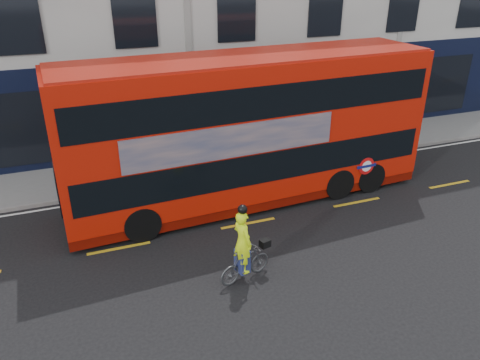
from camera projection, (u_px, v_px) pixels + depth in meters
ground at (267, 248)px, 13.47m from camera, size 120.00×120.00×0.00m
pavement at (203, 163)px, 18.94m from camera, size 60.00×3.00×0.12m
kerb at (214, 177)px, 17.67m from camera, size 60.00×0.12×0.13m
road_edge_line at (217, 182)px, 17.44m from camera, size 58.00×0.10×0.01m
lane_dashes at (248, 223)px, 14.74m from camera, size 58.00×0.12×0.01m
bus at (250, 129)px, 15.26m from camera, size 12.25×3.34×4.89m
cyclist at (244, 255)px, 11.87m from camera, size 1.59×0.83×2.21m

